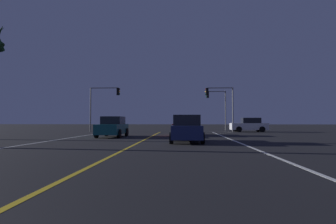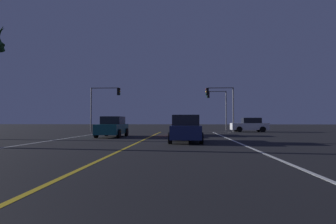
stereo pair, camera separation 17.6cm
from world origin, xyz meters
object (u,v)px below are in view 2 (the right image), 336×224
car_ahead_far (183,126)px  traffic_light_near_right (220,99)px  car_lead_same_lane (186,129)px  car_crossing_side (250,125)px  traffic_light_near_left (105,99)px  traffic_light_far_right (217,101)px  car_oncoming (112,127)px

car_ahead_far → traffic_light_near_right: 9.28m
traffic_light_near_right → car_lead_same_lane: bearing=75.0°
car_ahead_far → car_crossing_side: (8.02, 8.22, 0.00)m
car_ahead_far → traffic_light_near_right: (4.37, 7.55, 3.15)m
traffic_light_near_left → traffic_light_near_right: bearing=0.0°
car_crossing_side → traffic_light_far_right: size_ratio=0.78×
car_oncoming → traffic_light_far_right: size_ratio=0.78×
car_oncoming → traffic_light_near_right: traffic_light_near_right is taller
car_ahead_far → traffic_light_near_right: bearing=-30.1°
car_oncoming → traffic_light_near_left: size_ratio=0.79×
car_ahead_far → car_oncoming: bearing=114.7°
car_oncoming → car_ahead_far: same height
car_lead_same_lane → traffic_light_near_left: size_ratio=0.79×
car_lead_same_lane → traffic_light_near_right: 16.12m
traffic_light_far_right → traffic_light_near_right: bearing=86.7°
car_oncoming → car_ahead_far: (5.80, 2.67, 0.00)m
car_lead_same_lane → car_ahead_far: bearing=2.0°
traffic_light_near_right → car_ahead_far: bearing=59.9°
traffic_light_near_left → traffic_light_far_right: 15.26m
traffic_light_near_right → traffic_light_far_right: 5.51m
car_lead_same_lane → traffic_light_near_left: traffic_light_near_left is taller
car_lead_same_lane → car_crossing_side: 17.72m
car_oncoming → traffic_light_near_right: 14.76m
car_ahead_far → traffic_light_far_right: size_ratio=0.78×
car_lead_same_lane → traffic_light_near_right: bearing=-15.0°
car_ahead_far → car_crossing_side: same height
car_ahead_far → car_crossing_side: bearing=-44.3°
car_ahead_far → car_crossing_side: 11.49m
car_lead_same_lane → car_crossing_side: same height
car_ahead_far → traffic_light_near_right: size_ratio=0.81×
traffic_light_near_right → traffic_light_far_right: size_ratio=0.97×
car_oncoming → traffic_light_near_right: size_ratio=0.81×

